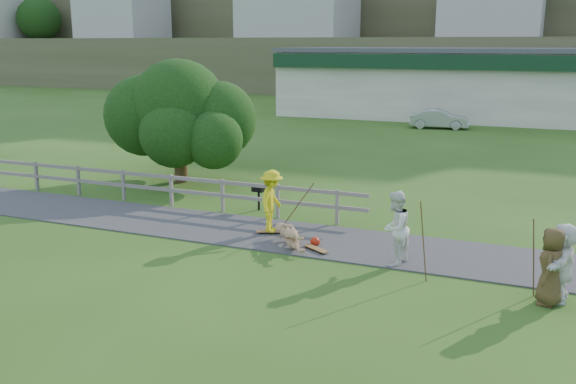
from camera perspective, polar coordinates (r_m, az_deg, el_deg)
name	(u,v)px	position (r m, az deg, el deg)	size (l,w,h in m)	color
ground	(229,247)	(17.74, -5.24, -4.91)	(260.00, 260.00, 0.00)	#2A4F16
path	(253,232)	(19.01, -3.11, -3.57)	(34.00, 3.00, 0.04)	#363538
fence	(156,184)	(22.63, -11.66, 0.73)	(15.05, 0.10, 1.10)	slate
strip_mall	(503,83)	(50.02, 18.58, 9.14)	(32.50, 10.75, 5.10)	#BAB4A4
skater_rider	(272,204)	(18.57, -1.45, -1.11)	(1.18, 0.68, 1.82)	yellow
skater_fallen	(290,236)	(17.57, 0.19, -3.91)	(1.80, 0.43, 0.66)	tan
spectator_a	(395,228)	(16.25, 9.49, -3.22)	(0.93, 0.72, 1.91)	white
spectator_c	(551,267)	(14.77, 22.33, -6.15)	(0.83, 0.54, 1.70)	#503D20
spectator_d	(563,262)	(15.06, 23.23, -5.76)	(1.63, 0.52, 1.75)	white
car_silver	(439,119)	(43.20, 13.28, 6.34)	(1.33, 3.82, 1.26)	#AFB2B7
tree	(179,130)	(25.89, -9.63, 5.46)	(6.16, 6.16, 4.20)	black
bbq	(259,198)	(21.43, -2.62, -0.52)	(0.39, 0.30, 0.85)	black
longboard_rider	(272,233)	(18.80, -1.43, -3.66)	(0.89, 0.22, 0.10)	brown
longboard_fallen	(316,250)	(17.28, 2.52, -5.19)	(0.86, 0.21, 0.10)	brown
helmet	(315,242)	(17.72, 2.43, -4.43)	(0.27, 0.27, 0.27)	red
pole_rider	(296,202)	(18.68, 0.73, -0.86)	(0.03, 0.03, 1.93)	#513820
pole_spec_left	(423,241)	(15.30, 11.94, -4.31)	(0.03, 0.03, 1.93)	#513820
pole_spec_right	(534,258)	(15.09, 20.99, -5.48)	(0.03, 0.03, 1.77)	#513820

